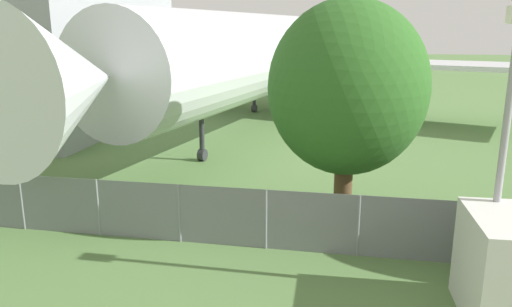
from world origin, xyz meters
name	(u,v)px	position (x,y,z in m)	size (l,w,h in m)	color
perimeter_fence	(266,219)	(0.00, 9.63, 0.88)	(56.07, 0.07, 1.76)	gray
airplane	(286,53)	(-2.20, 30.69, 4.45)	(37.79, 47.23, 13.96)	silver
tree_near_hangar	(347,88)	(2.08, 11.69, 4.36)	(4.72, 4.72, 6.98)	brown
light_mast	(507,124)	(5.50, 8.06, 4.09)	(0.44, 0.44, 6.54)	#99999E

